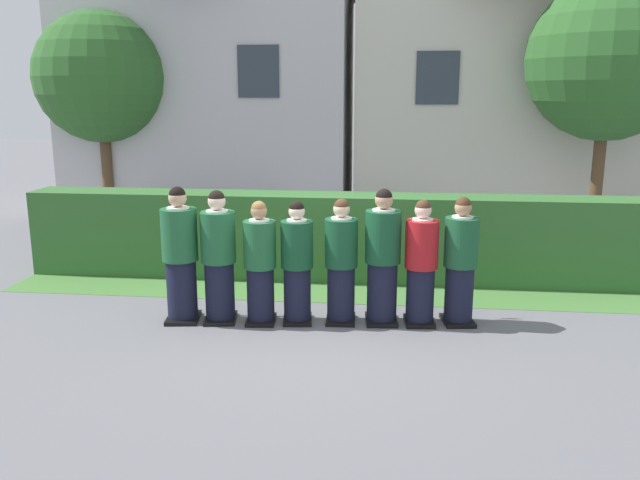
% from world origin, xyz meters
% --- Properties ---
extents(ground_plane, '(60.00, 60.00, 0.00)m').
position_xyz_m(ground_plane, '(0.00, 0.00, 0.00)').
color(ground_plane, slate).
extents(student_front_row_0, '(0.45, 0.56, 1.70)m').
position_xyz_m(student_front_row_0, '(-1.72, -0.13, 0.81)').
color(student_front_row_0, black).
rests_on(student_front_row_0, ground).
extents(student_front_row_1, '(0.45, 0.55, 1.66)m').
position_xyz_m(student_front_row_1, '(-1.25, -0.09, 0.79)').
color(student_front_row_1, black).
rests_on(student_front_row_1, ground).
extents(student_front_row_2, '(0.40, 0.50, 1.53)m').
position_xyz_m(student_front_row_2, '(-0.73, -0.09, 0.73)').
color(student_front_row_2, black).
rests_on(student_front_row_2, ground).
extents(student_front_row_3, '(0.40, 0.48, 1.53)m').
position_xyz_m(student_front_row_3, '(-0.28, -0.02, 0.73)').
color(student_front_row_3, black).
rests_on(student_front_row_3, ground).
extents(student_front_row_4, '(0.40, 0.46, 1.56)m').
position_xyz_m(student_front_row_4, '(0.26, 0.04, 0.74)').
color(student_front_row_4, black).
rests_on(student_front_row_4, ground).
extents(student_front_row_5, '(0.44, 0.51, 1.68)m').
position_xyz_m(student_front_row_5, '(0.76, 0.08, 0.80)').
color(student_front_row_5, black).
rests_on(student_front_row_5, ground).
extents(student_in_red_blazer, '(0.40, 0.47, 1.56)m').
position_xyz_m(student_in_red_blazer, '(1.23, 0.08, 0.74)').
color(student_in_red_blazer, black).
rests_on(student_in_red_blazer, ground).
extents(student_front_row_7, '(0.43, 0.53, 1.59)m').
position_xyz_m(student_front_row_7, '(1.71, 0.15, 0.76)').
color(student_front_row_7, black).
rests_on(student_front_row_7, ground).
extents(hedge, '(9.44, 0.70, 1.30)m').
position_xyz_m(hedge, '(0.00, 1.97, 0.65)').
color(hedge, '#33662D').
rests_on(hedge, ground).
extents(school_building_main, '(7.06, 3.51, 7.22)m').
position_xyz_m(school_building_main, '(-3.55, 8.14, 3.70)').
color(school_building_main, silver).
rests_on(school_building_main, ground).
extents(school_building_annex, '(6.79, 4.44, 6.92)m').
position_xyz_m(school_building_annex, '(3.20, 8.76, 3.55)').
color(school_building_annex, beige).
rests_on(school_building_annex, ground).
extents(oak_tree_left, '(2.86, 2.86, 4.56)m').
position_xyz_m(oak_tree_left, '(-5.58, 6.42, 3.12)').
color(oak_tree_left, brown).
rests_on(oak_tree_left, ground).
extents(oak_tree_right, '(3.13, 3.13, 4.99)m').
position_xyz_m(oak_tree_right, '(4.94, 5.82, 3.41)').
color(oak_tree_right, brown).
rests_on(oak_tree_right, ground).
extents(lawn_strip, '(9.44, 0.90, 0.01)m').
position_xyz_m(lawn_strip, '(0.00, 1.17, 0.00)').
color(lawn_strip, '#477A38').
rests_on(lawn_strip, ground).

